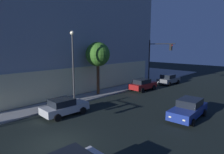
% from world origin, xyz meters
% --- Properties ---
extents(ground_plane, '(120.00, 120.00, 0.00)m').
position_xyz_m(ground_plane, '(0.00, 0.00, 0.00)').
color(ground_plane, black).
extents(modern_building, '(30.33, 27.34, 16.45)m').
position_xyz_m(modern_building, '(9.43, 22.22, 8.16)').
color(modern_building, '#4C4C51').
rests_on(modern_building, ground).
extents(traffic_light_far_corner, '(0.34, 4.23, 6.86)m').
position_xyz_m(traffic_light_far_corner, '(20.34, 5.04, 4.64)').
color(traffic_light_far_corner, black).
rests_on(traffic_light_far_corner, sidewalk_corner).
extents(street_lamp_sidewalk, '(0.44, 0.44, 7.50)m').
position_xyz_m(street_lamp_sidewalk, '(6.11, 6.54, 4.90)').
color(street_lamp_sidewalk, '#404040').
rests_on(street_lamp_sidewalk, sidewalk_corner).
extents(sidewalk_tree, '(2.97, 2.97, 6.45)m').
position_xyz_m(sidewalk_tree, '(10.17, 7.15, 5.06)').
color(sidewalk_tree, brown).
rests_on(sidewalk_tree, sidewalk_corner).
extents(car_silver, '(4.14, 2.18, 1.52)m').
position_xyz_m(car_silver, '(3.28, 4.08, 0.77)').
color(car_silver, '#B7BABF').
rests_on(car_silver, ground).
extents(car_blue, '(4.85, 2.21, 1.62)m').
position_xyz_m(car_blue, '(10.20, -4.23, 0.81)').
color(car_blue, navy).
rests_on(car_blue, ground).
extents(car_red, '(4.32, 2.14, 1.61)m').
position_xyz_m(car_red, '(16.13, 4.54, 0.84)').
color(car_red, maroon).
rests_on(car_red, ground).
extents(car_grey, '(4.37, 2.27, 1.60)m').
position_xyz_m(car_grey, '(22.76, 4.09, 0.81)').
color(car_grey, slate).
rests_on(car_grey, ground).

